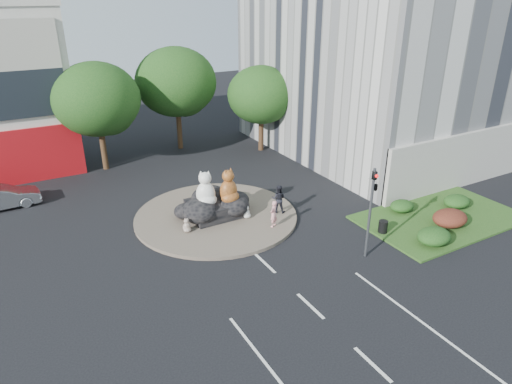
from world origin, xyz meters
TOP-DOWN VIEW (x-y plane):
  - ground at (0.00, 0.00)m, footprint 120.00×120.00m
  - roundabout_island at (0.00, 10.00)m, footprint 10.00×10.00m
  - rock_plinth at (0.00, 10.00)m, footprint 3.20×2.60m
  - grass_verge at (12.00, 3.00)m, footprint 10.00×6.00m
  - tree_left at (-3.93, 22.06)m, footprint 6.46×6.46m
  - tree_mid at (3.07, 24.06)m, footprint 6.84×6.84m
  - tree_right at (9.07, 20.06)m, footprint 5.70×5.70m
  - hedge_near_green at (9.00, 1.00)m, footprint 2.00×1.60m
  - hedge_red at (11.50, 2.00)m, footprint 2.20×1.76m
  - hedge_mid_green at (14.00, 3.50)m, footprint 1.80×1.44m
  - hedge_back_green at (10.50, 4.80)m, footprint 1.60×1.28m
  - traffic_light at (5.10, 2.00)m, footprint 0.44×1.24m
  - street_lamp at (12.82, 8.00)m, footprint 2.34×0.22m
  - cat_white at (-0.70, 9.83)m, footprint 1.69×1.61m
  - cat_tabby at (0.69, 9.57)m, footprint 1.53×1.41m
  - kitten_calico at (-2.37, 8.85)m, footprint 0.64×0.59m
  - kitten_white at (1.46, 8.71)m, footprint 0.65×0.63m
  - pedestrian_pink at (2.30, 6.95)m, footprint 0.71×0.65m
  - pedestrian_dark at (3.55, 8.42)m, footprint 1.11×1.08m
  - parked_car at (-11.41, 17.99)m, footprint 4.55×1.68m
  - litter_bin at (7.50, 3.35)m, footprint 0.69×0.69m

SIDE VIEW (x-z plane):
  - ground at x=0.00m, z-range 0.00..0.00m
  - grass_verge at x=12.00m, z-range 0.00..0.12m
  - roundabout_island at x=0.00m, z-range 0.00..0.20m
  - hedge_back_green at x=10.50m, z-range 0.12..0.84m
  - litter_bin at x=7.50m, z-range 0.12..0.84m
  - hedge_mid_green at x=14.00m, z-range 0.12..0.93m
  - hedge_near_green at x=9.00m, z-range 0.12..1.02m
  - hedge_red at x=11.50m, z-range 0.12..1.11m
  - kitten_white at x=1.46m, z-range 0.20..1.04m
  - kitten_calico at x=-2.37m, z-range 0.20..1.06m
  - rock_plinth at x=0.00m, z-range 0.20..1.10m
  - parked_car at x=-11.41m, z-range 0.00..1.49m
  - pedestrian_pink at x=2.30m, z-range 0.20..1.83m
  - pedestrian_dark at x=3.55m, z-range 0.20..2.01m
  - cat_tabby at x=0.69m, z-range 1.10..3.27m
  - cat_white at x=-0.70m, z-range 1.10..3.31m
  - traffic_light at x=5.10m, z-range 1.12..6.12m
  - street_lamp at x=12.82m, z-range 0.52..8.58m
  - tree_right at x=9.07m, z-range 0.98..8.28m
  - tree_left at x=-3.93m, z-range 1.11..9.38m
  - tree_mid at x=3.07m, z-range 1.18..9.94m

